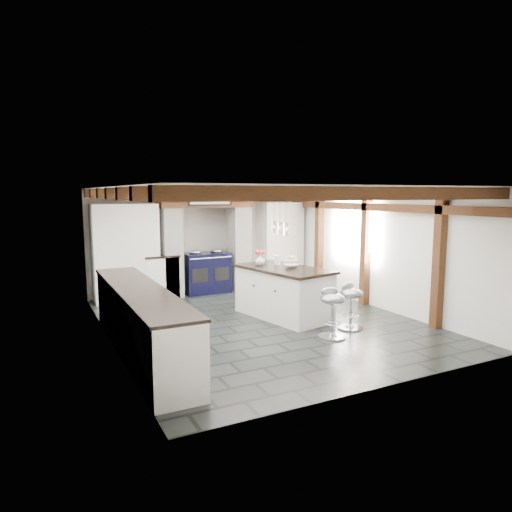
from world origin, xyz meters
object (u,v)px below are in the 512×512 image
kitchen_island (283,292)px  bar_stool_far (332,307)px  range_cooker (206,272)px  bar_stool_near (351,301)px

kitchen_island → bar_stool_far: size_ratio=2.52×
range_cooker → bar_stool_far: bearing=-81.5°
kitchen_island → bar_stool_far: bearing=-98.5°
bar_stool_far → range_cooker: bearing=122.0°
kitchen_island → bar_stool_near: 1.29m
bar_stool_far → bar_stool_near: bearing=48.0°
range_cooker → kitchen_island: kitchen_island is taller
kitchen_island → bar_stool_near: kitchen_island is taller
kitchen_island → bar_stool_far: 1.38m
range_cooker → bar_stool_far: (0.58, -3.92, 0.02)m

